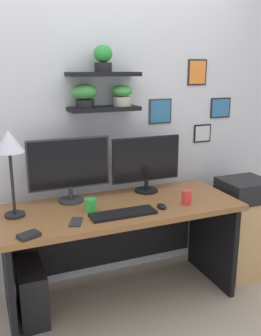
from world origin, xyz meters
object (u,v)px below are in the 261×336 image
(scissors_tray, at_px, (29,235))
(computer_mouse, at_px, (162,206))
(pen_cup, at_px, (186,197))
(computer_tower_left, at_px, (31,292))
(desk, at_px, (118,230))
(drawer_cabinet, at_px, (241,234))
(monitor_right, at_px, (146,162))
(cell_phone, at_px, (76,222))
(keyboard, at_px, (123,214))
(desk_lamp, at_px, (9,147))
(printer, at_px, (244,190))
(monitor_left, at_px, (69,167))
(coffee_mug, at_px, (91,205))

(scissors_tray, bearing_deg, computer_mouse, 7.42)
(pen_cup, xyz_separation_m, computer_tower_left, (-1.09, 0.19, -0.61))
(desk, relative_size, drawer_cabinet, 2.68)
(monitor_right, relative_size, drawer_cabinet, 0.87)
(scissors_tray, xyz_separation_m, computer_tower_left, (0.02, 0.32, -0.57))
(desk, height_order, cell_phone, cell_phone)
(keyboard, distance_m, drawer_cabinet, 1.26)
(desk_lamp, height_order, printer, desk_lamp)
(pen_cup, bearing_deg, scissors_tray, -173.36)
(cell_phone, relative_size, scissors_tray, 1.17)
(keyboard, bearing_deg, desk_lamp, 159.27)
(cell_phone, bearing_deg, monitor_left, 103.10)
(scissors_tray, relative_size, printer, 0.32)
(coffee_mug, height_order, printer, coffee_mug)
(desk, height_order, monitor_left, monitor_left)
(cell_phone, bearing_deg, monitor_right, 53.10)
(monitor_left, bearing_deg, drawer_cabinet, -7.36)
(keyboard, xyz_separation_m, scissors_tray, (-0.62, -0.11, 0.00))
(coffee_mug, xyz_separation_m, computer_tower_left, (-0.42, 0.07, -0.60))
(monitor_left, distance_m, cell_phone, 0.48)
(keyboard, height_order, computer_mouse, computer_mouse)
(desk_lamp, bearing_deg, drawer_cabinet, -1.30)
(drawer_cabinet, bearing_deg, printer, -90.00)
(desk, relative_size, printer, 4.46)
(monitor_right, bearing_deg, drawer_cabinet, -12.67)
(coffee_mug, relative_size, drawer_cabinet, 0.14)
(keyboard, bearing_deg, desk, 78.97)
(monitor_left, xyz_separation_m, computer_tower_left, (-0.34, -0.18, -0.82))
(printer, xyz_separation_m, computer_tower_left, (-1.76, 0.01, -0.52))
(monitor_left, bearing_deg, monitor_right, -0.01)
(computer_mouse, bearing_deg, desk, 138.48)
(keyboard, xyz_separation_m, computer_mouse, (0.29, 0.01, 0.01))
(desk, height_order, keyboard, keyboard)
(computer_mouse, height_order, desk_lamp, desk_lamp)
(desk, distance_m, scissors_tray, 0.78)
(monitor_right, relative_size, coffee_mug, 6.11)
(computer_mouse, height_order, computer_tower_left, computer_mouse)
(computer_tower_left, bearing_deg, desk_lamp, 149.41)
(coffee_mug, bearing_deg, computer_tower_left, 170.90)
(pen_cup, xyz_separation_m, drawer_cabinet, (0.66, 0.19, -0.48))
(cell_phone, distance_m, pen_cup, 0.81)
(monitor_left, relative_size, coffee_mug, 6.55)
(monitor_right, relative_size, cell_phone, 3.93)
(scissors_tray, relative_size, drawer_cabinet, 0.19)
(coffee_mug, xyz_separation_m, scissors_tray, (-0.44, -0.25, -0.03))
(monitor_left, bearing_deg, cell_phone, -99.11)
(monitor_right, distance_m, scissors_tray, 1.11)
(monitor_right, xyz_separation_m, computer_mouse, (-0.05, -0.38, -0.22))
(keyboard, height_order, cell_phone, keyboard)
(computer_mouse, relative_size, computer_tower_left, 0.22)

